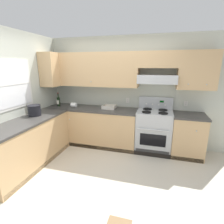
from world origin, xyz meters
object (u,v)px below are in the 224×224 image
object	(u,v)px
bucket	(34,110)
paper_towel_roll	(74,105)
bowl	(109,107)
stove	(154,131)
wine_bottle	(59,101)

from	to	relation	value
bucket	paper_towel_roll	xyz separation A→B (m)	(0.42, 0.87, -0.06)
bowl	stove	bearing A→B (deg)	-3.64
bucket	wine_bottle	bearing A→B (deg)	90.51
bowl	paper_towel_roll	world-z (taller)	paper_towel_roll
wine_bottle	bowl	xyz separation A→B (m)	(1.29, 0.10, -0.11)
stove	paper_towel_roll	bearing A→B (deg)	-178.54
stove	wine_bottle	world-z (taller)	wine_bottle
bucket	paper_towel_roll	bearing A→B (deg)	64.28
stove	wine_bottle	xyz separation A→B (m)	(-2.34, -0.03, 0.57)
paper_towel_roll	bucket	bearing A→B (deg)	-115.72
paper_towel_roll	bowl	bearing A→B (deg)	7.68
bowl	wine_bottle	bearing A→B (deg)	-175.66
wine_bottle	paper_towel_roll	size ratio (longest dim) A/B	2.59
stove	wine_bottle	size ratio (longest dim) A/B	3.55
bucket	stove	bearing A→B (deg)	21.48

